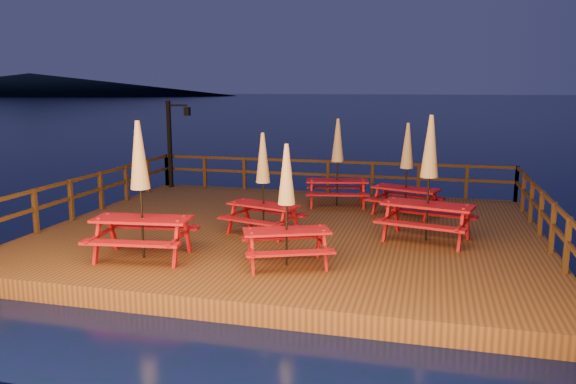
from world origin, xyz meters
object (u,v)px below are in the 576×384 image
Objects in this scene: picnic_table_0 at (287,203)px; picnic_table_2 at (263,182)px; lamp_post at (174,136)px; picnic_table_1 at (429,177)px.

picnic_table_0 is 0.99× the size of picnic_table_2.
lamp_post is at bearing 106.02° from picnic_table_0.
lamp_post is at bearing 163.83° from picnic_table_1.
lamp_post reaches higher than picnic_table_2.
picnic_table_1 reaches higher than picnic_table_0.
picnic_table_1 is at bearing 21.60° from picnic_table_2.
picnic_table_0 is 3.70m from picnic_table_1.
picnic_table_0 is at bearing -122.50° from picnic_table_1.
lamp_post reaches higher than picnic_table_1.
picnic_table_2 is (4.84, -5.27, -0.53)m from lamp_post.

